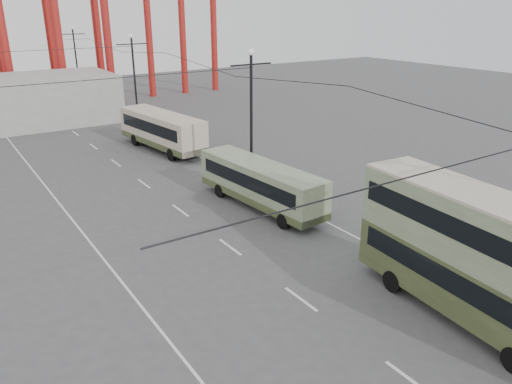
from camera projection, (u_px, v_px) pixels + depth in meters
ground at (386, 339)px, 19.12m from camera, size 160.00×160.00×0.00m
road_markings at (159, 193)px, 34.00m from camera, size 12.52×120.00×0.01m
lamp_post_mid at (251, 118)px, 34.39m from camera, size 3.20×0.44×9.32m
lamp_post_far at (135, 81)px, 51.52m from camera, size 3.20×0.44×9.32m
lamp_post_distant at (76, 62)px, 68.64m from camera, size 3.20×0.44×9.32m
fairground_shed at (5, 103)px, 51.71m from camera, size 22.00×10.00×5.00m
double_decker_bus at (472, 251)px, 19.47m from camera, size 3.40×10.21×5.38m
single_decker_green at (261, 183)px, 31.06m from camera, size 3.11×10.16×2.83m
single_decker_cream at (162, 130)px, 43.42m from camera, size 3.86×10.59×3.22m
pedestrian at (279, 211)px, 28.92m from camera, size 0.69×0.58×1.61m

